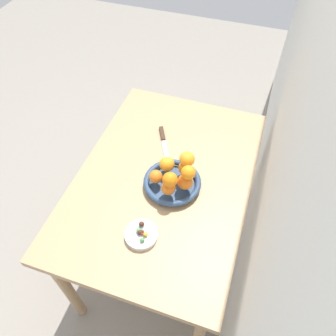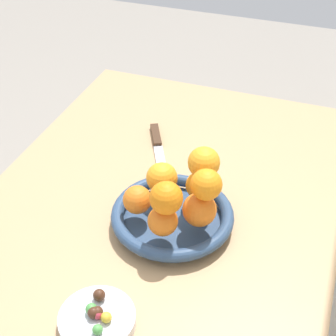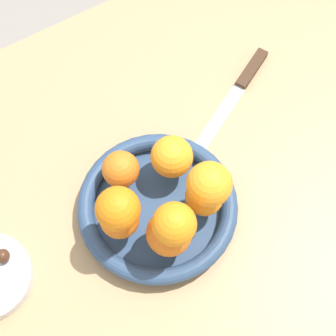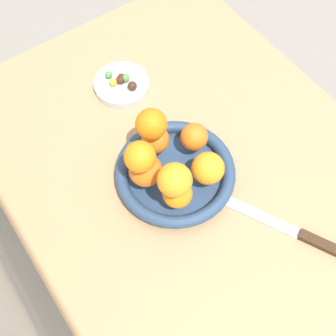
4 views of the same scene
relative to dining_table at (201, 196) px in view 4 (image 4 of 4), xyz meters
name	(u,v)px [view 4 (image 4 of 4)]	position (x,y,z in m)	size (l,w,h in m)	color
ground_plane	(189,271)	(0.00, 0.00, -0.65)	(6.00, 6.00, 0.00)	gray
dining_table	(201,196)	(0.00, 0.00, 0.00)	(1.10, 0.76, 0.74)	tan
fruit_bowl	(175,173)	(0.04, 0.05, 0.11)	(0.25, 0.25, 0.04)	navy
candy_dish	(122,85)	(0.31, 0.01, 0.10)	(0.13, 0.13, 0.02)	silver
orange_0	(208,168)	(-0.01, 0.01, 0.16)	(0.07, 0.07, 0.07)	orange
orange_1	(194,137)	(0.06, -0.02, 0.16)	(0.06, 0.06, 0.06)	orange
orange_2	(155,140)	(0.10, 0.05, 0.16)	(0.06, 0.06, 0.06)	orange
orange_3	(146,170)	(0.05, 0.11, 0.16)	(0.07, 0.07, 0.07)	orange
orange_4	(177,193)	(-0.02, 0.09, 0.16)	(0.06, 0.06, 0.06)	orange
orange_5	(151,124)	(0.10, 0.06, 0.22)	(0.06, 0.06, 0.06)	orange
orange_6	(140,157)	(0.05, 0.12, 0.23)	(0.06, 0.06, 0.06)	orange
orange_7	(175,180)	(-0.02, 0.09, 0.22)	(0.06, 0.06, 0.06)	orange
candy_ball_0	(113,82)	(0.31, 0.03, 0.12)	(0.02, 0.02, 0.02)	gold
candy_ball_1	(122,78)	(0.31, 0.01, 0.12)	(0.02, 0.02, 0.02)	#472819
candy_ball_2	(121,80)	(0.31, 0.01, 0.12)	(0.02, 0.02, 0.02)	#472819
candy_ball_3	(109,75)	(0.34, 0.03, 0.12)	(0.02, 0.02, 0.02)	#4C9947
candy_ball_4	(125,78)	(0.30, 0.00, 0.12)	(0.02, 0.02, 0.02)	#4C9947
candy_ball_5	(132,86)	(0.27, 0.00, 0.12)	(0.02, 0.02, 0.02)	#472819
candy_ball_6	(122,78)	(0.31, 0.01, 0.12)	(0.02, 0.02, 0.02)	#472819
candy_ball_7	(119,80)	(0.31, 0.01, 0.12)	(0.02, 0.02, 0.02)	#C6384C
knife	(291,230)	(-0.19, -0.07, 0.09)	(0.24, 0.14, 0.01)	#3F2819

